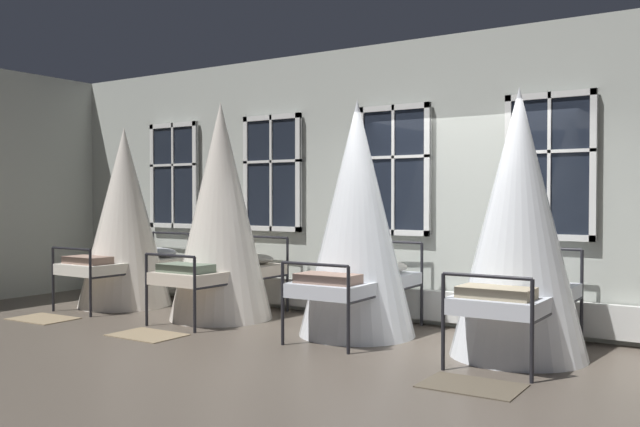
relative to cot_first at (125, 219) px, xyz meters
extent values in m
plane|color=brown|center=(4.75, -0.09, -1.23)|extent=(25.18, 25.18, 0.00)
cube|color=#B2B7AD|center=(4.75, 1.08, 0.51)|extent=(13.59, 0.10, 3.49)
cube|color=black|center=(0.00, 0.97, 0.65)|extent=(0.98, 0.02, 1.62)
cube|color=silver|center=(0.00, 0.97, -0.12)|extent=(0.98, 0.06, 0.07)
cube|color=silver|center=(0.00, 0.97, 1.43)|extent=(0.98, 0.06, 0.07)
cube|color=silver|center=(-0.46, 0.97, 0.65)|extent=(0.07, 0.06, 1.62)
cube|color=silver|center=(0.46, 0.97, 0.65)|extent=(0.07, 0.06, 1.62)
cube|color=silver|center=(0.00, 0.97, 0.65)|extent=(0.04, 0.06, 1.62)
cube|color=silver|center=(0.00, 0.97, 0.82)|extent=(0.98, 0.06, 0.04)
cube|color=black|center=(1.90, 0.97, 0.65)|extent=(0.98, 0.02, 1.62)
cube|color=silver|center=(1.90, 0.97, -0.12)|extent=(0.98, 0.06, 0.07)
cube|color=silver|center=(1.90, 0.97, 1.43)|extent=(0.98, 0.06, 0.07)
cube|color=silver|center=(1.45, 0.97, 0.65)|extent=(0.07, 0.06, 1.62)
cube|color=silver|center=(2.36, 0.97, 0.65)|extent=(0.07, 0.06, 1.62)
cube|color=silver|center=(1.90, 0.97, 0.65)|extent=(0.04, 0.06, 1.62)
cube|color=silver|center=(1.90, 0.97, 0.82)|extent=(0.98, 0.06, 0.04)
cube|color=black|center=(3.80, 0.97, 0.65)|extent=(0.98, 0.02, 1.62)
cube|color=silver|center=(3.80, 0.97, -0.12)|extent=(0.98, 0.06, 0.07)
cube|color=silver|center=(3.80, 0.97, 1.43)|extent=(0.98, 0.06, 0.07)
cube|color=silver|center=(3.35, 0.97, 0.65)|extent=(0.07, 0.06, 1.62)
cube|color=silver|center=(4.26, 0.97, 0.65)|extent=(0.07, 0.06, 1.62)
cube|color=silver|center=(3.80, 0.97, 0.65)|extent=(0.04, 0.06, 1.62)
cube|color=silver|center=(3.80, 0.97, 0.82)|extent=(0.98, 0.06, 0.04)
cube|color=black|center=(5.70, 0.97, 0.65)|extent=(0.98, 0.02, 1.62)
cube|color=silver|center=(5.70, 0.97, -0.12)|extent=(0.98, 0.06, 0.07)
cube|color=silver|center=(5.70, 0.97, 1.43)|extent=(0.98, 0.06, 0.07)
cube|color=silver|center=(5.25, 0.97, 0.65)|extent=(0.07, 0.06, 1.62)
cube|color=silver|center=(6.16, 0.97, 0.65)|extent=(0.07, 0.06, 1.62)
cube|color=silver|center=(5.70, 0.97, 0.65)|extent=(0.04, 0.06, 1.62)
cube|color=silver|center=(5.70, 0.97, 0.82)|extent=(0.98, 0.06, 0.04)
cube|color=silver|center=(4.75, 0.95, -0.98)|extent=(10.11, 0.10, 0.36)
cylinder|color=black|center=(-0.38, 0.90, -0.73)|extent=(0.04, 0.04, 1.00)
cylinder|color=black|center=(0.41, 0.88, -0.73)|extent=(0.04, 0.04, 1.00)
cylinder|color=black|center=(-0.41, -0.89, -0.80)|extent=(0.04, 0.04, 0.87)
cylinder|color=black|center=(0.38, -0.90, -0.80)|extent=(0.04, 0.04, 0.87)
cylinder|color=black|center=(-0.40, 0.01, -0.73)|extent=(0.06, 1.78, 0.03)
cylinder|color=black|center=(0.40, -0.01, -0.73)|extent=(0.06, 1.78, 0.03)
cylinder|color=black|center=(0.02, 0.89, -0.23)|extent=(0.79, 0.05, 0.03)
cylinder|color=black|center=(-0.02, -0.89, -0.36)|extent=(0.79, 0.05, 0.03)
cube|color=silver|center=(0.00, 0.00, -0.66)|extent=(0.84, 1.82, 0.15)
ellipsoid|color=silver|center=(0.01, 0.65, -0.51)|extent=(0.62, 0.41, 0.14)
cube|color=gray|center=(-0.01, -0.63, -0.53)|extent=(0.66, 0.37, 0.10)
cone|color=silver|center=(0.00, 0.00, 0.04)|extent=(1.31, 1.31, 2.55)
cylinder|color=black|center=(1.47, 0.85, -0.73)|extent=(0.04, 0.04, 1.00)
cylinder|color=black|center=(2.26, 0.84, -0.73)|extent=(0.04, 0.04, 1.00)
cylinder|color=black|center=(1.46, -0.93, -0.80)|extent=(0.04, 0.04, 0.87)
cylinder|color=black|center=(2.25, -0.94, -0.80)|extent=(0.04, 0.04, 0.87)
cylinder|color=black|center=(1.46, -0.04, -0.73)|extent=(0.04, 1.78, 0.03)
cylinder|color=black|center=(2.26, -0.05, -0.73)|extent=(0.04, 1.78, 0.03)
cylinder|color=black|center=(1.87, 0.85, -0.23)|extent=(0.79, 0.04, 0.03)
cylinder|color=black|center=(1.85, -0.94, -0.36)|extent=(0.79, 0.04, 0.03)
cube|color=beige|center=(1.86, -0.04, -0.66)|extent=(0.83, 1.81, 0.15)
ellipsoid|color=#B7B2A3|center=(1.86, 0.61, -0.51)|extent=(0.61, 0.40, 0.14)
cube|color=slate|center=(1.85, -0.68, -0.53)|extent=(0.66, 0.36, 0.10)
cone|color=silver|center=(1.86, -0.04, 0.15)|extent=(1.31, 1.31, 2.76)
cylinder|color=black|center=(3.43, 0.88, -0.73)|extent=(0.04, 0.04, 1.00)
cylinder|color=black|center=(4.22, 0.89, -0.73)|extent=(0.04, 0.04, 1.00)
cylinder|color=black|center=(3.47, -0.91, -0.80)|extent=(0.04, 0.04, 0.87)
cylinder|color=black|center=(4.26, -0.89, -0.80)|extent=(0.04, 0.04, 0.87)
cylinder|color=black|center=(3.45, -0.01, -0.73)|extent=(0.07, 1.78, 0.03)
cylinder|color=black|center=(4.24, 0.00, -0.73)|extent=(0.07, 1.78, 0.03)
cylinder|color=black|center=(3.83, 0.89, -0.23)|extent=(0.79, 0.05, 0.03)
cylinder|color=black|center=(3.86, -0.90, -0.36)|extent=(0.79, 0.05, 0.03)
cube|color=silver|center=(3.85, -0.01, -0.66)|extent=(0.85, 1.82, 0.15)
ellipsoid|color=silver|center=(3.83, 0.65, -0.51)|extent=(0.62, 0.41, 0.14)
cube|color=gray|center=(3.86, -0.64, -0.53)|extent=(0.66, 0.37, 0.10)
cone|color=white|center=(3.85, -0.01, 0.09)|extent=(1.31, 1.31, 2.64)
cylinder|color=black|center=(5.29, 0.82, -0.73)|extent=(0.04, 0.04, 1.00)
cylinder|color=black|center=(6.09, 0.82, -0.73)|extent=(0.04, 0.04, 1.00)
cylinder|color=black|center=(5.29, -0.96, -0.80)|extent=(0.04, 0.04, 0.87)
cylinder|color=black|center=(6.09, -0.96, -0.80)|extent=(0.04, 0.04, 0.87)
cylinder|color=black|center=(5.29, -0.07, -0.73)|extent=(0.03, 1.78, 0.03)
cylinder|color=black|center=(6.09, -0.07, -0.73)|extent=(0.03, 1.78, 0.03)
cylinder|color=black|center=(5.69, 0.82, -0.23)|extent=(0.79, 0.03, 0.03)
cylinder|color=black|center=(5.69, -0.96, -0.36)|extent=(0.79, 0.03, 0.03)
cube|color=silver|center=(5.69, -0.07, -0.66)|extent=(0.81, 1.80, 0.15)
ellipsoid|color=silver|center=(5.69, 0.58, -0.51)|extent=(0.61, 0.40, 0.14)
cube|color=tan|center=(5.69, -0.70, -0.53)|extent=(0.65, 0.36, 0.10)
cone|color=white|center=(5.69, -0.07, 0.08)|extent=(1.31, 1.31, 2.62)
cube|color=#8E7A5B|center=(0.00, -1.33, -1.23)|extent=(0.82, 0.58, 0.01)
cube|color=#8E7A5B|center=(1.90, -1.33, -1.23)|extent=(0.80, 0.56, 0.01)
cube|color=brown|center=(5.70, -1.33, -1.23)|extent=(0.81, 0.57, 0.01)
camera|label=1|loc=(7.74, -6.71, 0.32)|focal=38.78mm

